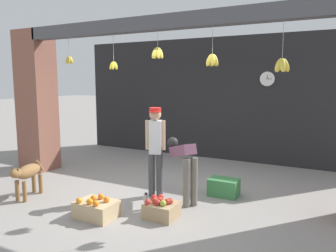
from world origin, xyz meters
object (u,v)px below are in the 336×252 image
at_px(fruit_crate_oranges, 96,209).
at_px(worker_stooping, 184,162).
at_px(dog, 27,174).
at_px(shopkeeper, 155,146).
at_px(fruit_crate_apples, 161,209).
at_px(wall_clock, 267,79).
at_px(water_bottle, 146,202).
at_px(produce_box_green, 224,187).

bearing_deg(fruit_crate_oranges, worker_stooping, 52.98).
distance_m(dog, shopkeeper, 2.23).
bearing_deg(dog, shopkeeper, 105.10).
relative_size(fruit_crate_apples, wall_clock, 1.26).
bearing_deg(shopkeeper, worker_stooping, 159.83).
xyz_separation_m(fruit_crate_oranges, fruit_crate_apples, (0.85, 0.43, 0.00)).
bearing_deg(wall_clock, dog, -126.59).
xyz_separation_m(shopkeeper, fruit_crate_apples, (0.52, -0.73, -0.76)).
bearing_deg(fruit_crate_apples, fruit_crate_oranges, -152.98).
xyz_separation_m(shopkeeper, worker_stooping, (0.54, -0.01, -0.22)).
relative_size(dog, water_bottle, 3.08).
distance_m(worker_stooping, wall_clock, 3.49).
bearing_deg(fruit_crate_oranges, water_bottle, 49.54).
bearing_deg(water_bottle, produce_box_green, 53.11).
bearing_deg(fruit_crate_apples, shopkeeper, 125.07).
relative_size(dog, fruit_crate_apples, 1.85).
bearing_deg(shopkeeper, produce_box_green, -170.33).
relative_size(dog, fruit_crate_oranges, 1.44).
bearing_deg(worker_stooping, fruit_crate_apples, -145.01).
bearing_deg(water_bottle, worker_stooping, 56.81).
bearing_deg(wall_clock, shopkeeper, -111.19).
height_order(fruit_crate_apples, water_bottle, fruit_crate_apples).
height_order(worker_stooping, wall_clock, wall_clock).
xyz_separation_m(fruit_crate_oranges, wall_clock, (1.55, 4.31, 1.90)).
distance_m(produce_box_green, wall_clock, 3.18).
bearing_deg(wall_clock, produce_box_green, -94.03).
distance_m(dog, produce_box_green, 3.38).
xyz_separation_m(dog, fruit_crate_oranges, (1.57, -0.10, -0.29)).
distance_m(fruit_crate_apples, produce_box_green, 1.41).
height_order(water_bottle, wall_clock, wall_clock).
relative_size(dog, wall_clock, 2.33).
bearing_deg(produce_box_green, water_bottle, -126.89).
distance_m(dog, worker_stooping, 2.68).
height_order(produce_box_green, water_bottle, produce_box_green).
height_order(fruit_crate_apples, produce_box_green, fruit_crate_apples).
relative_size(shopkeeper, worker_stooping, 1.51).
xyz_separation_m(fruit_crate_apples, water_bottle, (-0.35, 0.15, -0.01)).
bearing_deg(worker_stooping, water_bottle, -176.20).
distance_m(shopkeeper, worker_stooping, 0.58).
relative_size(water_bottle, wall_clock, 0.75).
bearing_deg(produce_box_green, worker_stooping, -130.23).
distance_m(shopkeeper, water_bottle, 0.98).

